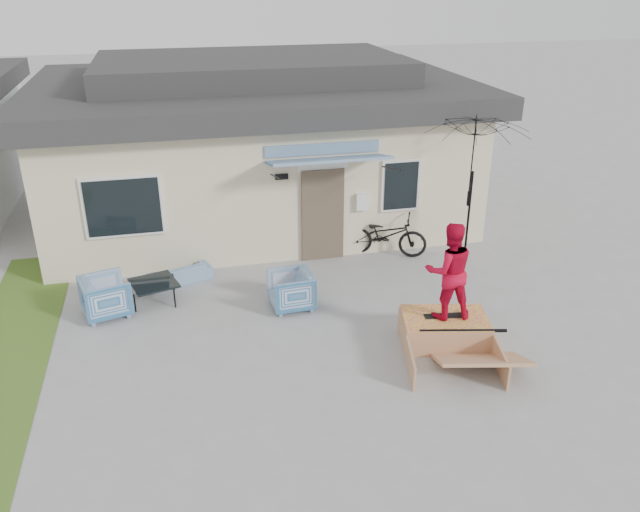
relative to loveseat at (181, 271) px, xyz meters
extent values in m
plane|color=gray|center=(2.18, -4.02, -0.25)|extent=(90.00, 90.00, 0.00)
cube|color=#3C5D1F|center=(-3.02, -2.02, -0.25)|extent=(1.40, 8.00, 0.01)
cube|color=beige|center=(2.18, 3.98, 1.25)|extent=(10.00, 7.00, 3.00)
cube|color=#282829|center=(2.18, 3.98, 3.00)|extent=(10.80, 7.80, 0.50)
cube|color=#282829|center=(2.18, 3.98, 3.55)|extent=(7.50, 4.50, 0.60)
cube|color=brown|center=(3.18, 0.44, 0.80)|extent=(0.95, 0.08, 2.10)
cube|color=white|center=(-1.02, 0.45, 1.35)|extent=(1.60, 0.06, 1.30)
cube|color=white|center=(4.98, 0.45, 1.35)|extent=(0.90, 0.06, 1.20)
cube|color=#215C90|center=(3.18, -0.07, 2.20)|extent=(2.50, 1.09, 0.29)
imported|color=#215C90|center=(0.00, 0.00, 0.00)|extent=(1.33, 0.76, 0.50)
imported|color=#215C90|center=(-1.43, -1.12, 0.18)|extent=(0.98, 1.01, 0.86)
imported|color=#215C90|center=(2.04, -1.66, 0.16)|extent=(0.79, 0.84, 0.82)
cube|color=black|center=(-0.54, -0.76, -0.04)|extent=(1.04, 1.04, 0.41)
imported|color=black|center=(4.63, 0.30, 0.35)|extent=(1.99, 1.37, 1.21)
cylinder|color=black|center=(6.27, -0.43, 0.80)|extent=(0.05, 0.05, 2.10)
imported|color=black|center=(6.27, -0.43, 1.50)|extent=(2.63, 2.50, 0.90)
cube|color=black|center=(4.43, -3.49, 0.26)|extent=(0.76, 0.29, 0.05)
imported|color=red|center=(4.43, -3.49, 1.15)|extent=(0.92, 0.75, 1.74)
camera|label=1|loc=(0.01, -12.50, 5.84)|focal=36.01mm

